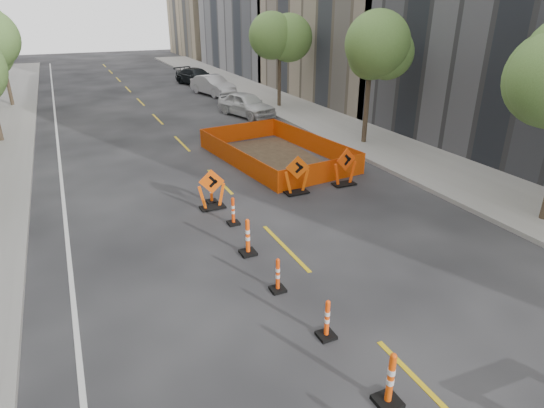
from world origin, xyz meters
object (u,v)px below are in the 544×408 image
channelizer_6 (233,211)px  chevron_sign_right (345,167)px  channelizer_2 (390,379)px  chevron_sign_left (212,189)px  channelizer_3 (327,319)px  parked_car_mid (213,85)px  channelizer_7 (211,190)px  parked_car_far (197,77)px  channelizer_5 (248,237)px  channelizer_4 (278,275)px  chevron_sign_center (297,175)px  parked_car_near (246,104)px

channelizer_6 → chevron_sign_right: (5.18, 1.46, 0.29)m
channelizer_2 → chevron_sign_left: chevron_sign_left is taller
channelizer_3 → chevron_sign_right: (5.28, 7.44, 0.29)m
chevron_sign_right → parked_car_mid: 21.04m
channelizer_3 → channelizer_7: bearing=90.0°
channelizer_2 → parked_car_far: bearing=79.1°
channelizer_5 → channelizer_6: size_ratio=1.18×
channelizer_7 → channelizer_3: bearing=-90.0°
channelizer_4 → chevron_sign_center: (3.38, 5.45, 0.29)m
channelizer_5 → chevron_sign_right: bearing=32.2°
parked_car_near → parked_car_far: bearing=70.7°
parked_car_mid → chevron_sign_right: bearing=-107.8°
channelizer_7 → channelizer_6: bearing=-87.3°
channelizer_5 → parked_car_near: (6.50, 16.40, 0.19)m
chevron_sign_left → channelizer_6: bearing=-64.3°
parked_car_near → parked_car_far: (0.62, 13.34, -0.04)m
parked_car_near → parked_car_mid: parked_car_mid is taller
channelizer_7 → chevron_sign_center: chevron_sign_center is taller
channelizer_3 → channelizer_6: (0.10, 5.98, 0.00)m
chevron_sign_left → parked_car_mid: (6.82, 20.98, 0.02)m
channelizer_5 → chevron_sign_center: size_ratio=0.74×
parked_car_near → channelizer_5: bearing=-128.2°
channelizer_2 → channelizer_4: (-0.28, 3.99, -0.11)m
channelizer_2 → channelizer_7: channelizer_2 is taller
channelizer_3 → chevron_sign_left: size_ratio=0.65×
channelizer_6 → chevron_sign_left: chevron_sign_left is taller
channelizer_6 → parked_car_far: (6.82, 27.74, 0.23)m
channelizer_6 → channelizer_4: bearing=-94.3°
chevron_sign_right → chevron_sign_left: bearing=172.9°
chevron_sign_center → parked_car_far: 26.54m
channelizer_3 → channelizer_6: bearing=89.1°
channelizer_5 → chevron_sign_left: 3.48m
chevron_sign_right → parked_car_near: bearing=78.6°
channelizer_5 → chevron_sign_center: chevron_sign_center is taller
channelizer_6 → channelizer_7: channelizer_7 is taller
chevron_sign_center → parked_car_mid: size_ratio=0.33×
channelizer_4 → parked_car_near: size_ratio=0.21×
channelizer_4 → chevron_sign_left: chevron_sign_left is taller
channelizer_3 → parked_car_far: size_ratio=0.19×
channelizer_4 → channelizer_5: (0.01, 1.99, 0.09)m
channelizer_2 → channelizer_5: channelizer_2 is taller
chevron_sign_left → parked_car_near: bearing=80.4°
chevron_sign_center → parked_car_far: (3.75, 26.28, -0.05)m
chevron_sign_left → parked_car_far: (7.05, 26.27, -0.02)m
chevron_sign_left → channelizer_2: bearing=-71.9°
channelizer_4 → channelizer_6: size_ratio=0.98×
parked_car_far → chevron_sign_right: bearing=-113.2°
chevron_sign_left → chevron_sign_right: size_ratio=0.95×
channelizer_7 → parked_car_far: parked_car_far is taller
channelizer_5 → channelizer_6: 2.02m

